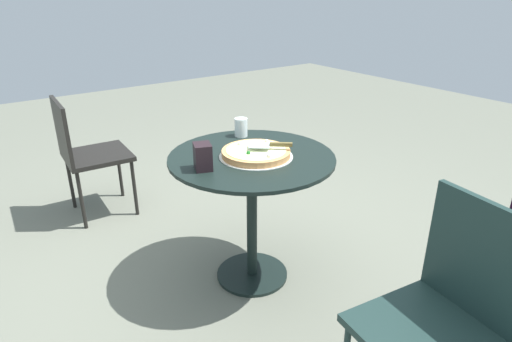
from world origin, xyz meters
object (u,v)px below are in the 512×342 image
pizza_on_tray (256,153)px  napkin_dispenser (203,157)px  pizza_server (271,145)px  patio_chair_corner (450,311)px  drinking_cup (241,127)px  patio_chair_far (85,149)px  patio_table (252,185)px

pizza_on_tray → napkin_dispenser: size_ratio=2.98×
pizza_server → pizza_on_tray: bearing=147.9°
patio_chair_corner → drinking_cup: bearing=85.9°
napkin_dispenser → patio_chair_far: bearing=-150.1°
pizza_on_tray → patio_chair_corner: patio_chair_corner is taller
pizza_on_tray → patio_chair_far: size_ratio=0.44×
drinking_cup → patio_chair_corner: 1.39m
patio_table → patio_chair_corner: (0.03, -1.08, -0.05)m
drinking_cup → patio_chair_far: size_ratio=0.12×
pizza_server → patio_chair_far: size_ratio=0.24×
patio_table → patio_chair_corner: 1.08m
drinking_cup → patio_chair_corner: size_ratio=0.12×
pizza_server → patio_chair_corner: patio_chair_corner is taller
pizza_server → drinking_cup: drinking_cup is taller
pizza_on_tray → patio_chair_far: patio_chair_far is taller
patio_table → drinking_cup: size_ratio=8.11×
napkin_dispenser → pizza_server: bearing=101.7°
pizza_server → patio_chair_corner: 1.06m
patio_table → pizza_server: 0.24m
patio_table → pizza_server: (0.07, -0.06, 0.22)m
patio_table → drinking_cup: drinking_cup is taller
drinking_cup → patio_chair_corner: bearing=-94.1°
patio_chair_far → patio_chair_corner: bearing=-77.5°
napkin_dispenser → patio_chair_far: napkin_dispenser is taller
napkin_dispenser → patio_chair_corner: bearing=36.1°
drinking_cup → napkin_dispenser: (-0.40, -0.28, 0.01)m
patio_table → patio_chair_far: (-0.48, 1.22, -0.07)m
patio_chair_far → drinking_cup: bearing=-57.3°
pizza_server → napkin_dispenser: (-0.35, 0.05, 0.00)m
pizza_on_tray → napkin_dispenser: 0.29m
patio_table → pizza_on_tray: size_ratio=2.28×
drinking_cup → pizza_server: bearing=-99.3°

